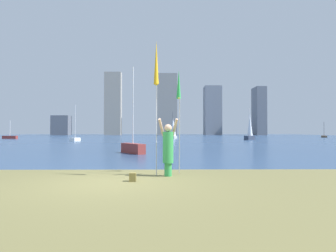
{
  "coord_description": "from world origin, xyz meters",
  "views": [
    {
      "loc": [
        1.49,
        -7.83,
        1.42
      ],
      "look_at": [
        1.78,
        17.89,
        1.89
      ],
      "focal_mm": 30.07,
      "sensor_mm": 36.0,
      "label": 1
    }
  ],
  "objects_px": {
    "person": "(168,148)",
    "sailboat_4": "(250,129)",
    "bag": "(133,177)",
    "kite_flag_left": "(156,66)",
    "sailboat_8": "(324,136)",
    "sailboat_5": "(75,139)",
    "sailboat_0": "(173,129)",
    "kite_flag_right": "(179,87)",
    "sailboat_1": "(10,137)",
    "sailboat_3": "(133,147)"
  },
  "relations": [
    {
      "from": "person",
      "to": "sailboat_0",
      "type": "height_order",
      "value": "sailboat_0"
    },
    {
      "from": "person",
      "to": "sailboat_3",
      "type": "distance_m",
      "value": 9.41
    },
    {
      "from": "bag",
      "to": "sailboat_1",
      "type": "xyz_separation_m",
      "value": [
        -27.89,
        44.56,
        0.19
      ]
    },
    {
      "from": "bag",
      "to": "sailboat_5",
      "type": "relative_size",
      "value": 0.05
    },
    {
      "from": "kite_flag_left",
      "to": "sailboat_8",
      "type": "bearing_deg",
      "value": 56.16
    },
    {
      "from": "kite_flag_right",
      "to": "person",
      "type": "bearing_deg",
      "value": -118.32
    },
    {
      "from": "sailboat_8",
      "to": "sailboat_5",
      "type": "bearing_deg",
      "value": -154.96
    },
    {
      "from": "sailboat_3",
      "to": "sailboat_5",
      "type": "relative_size",
      "value": 1.09
    },
    {
      "from": "kite_flag_right",
      "to": "bag",
      "type": "bearing_deg",
      "value": -130.56
    },
    {
      "from": "sailboat_1",
      "to": "sailboat_4",
      "type": "xyz_separation_m",
      "value": [
        42.59,
        -7.17,
        1.52
      ]
    },
    {
      "from": "kite_flag_left",
      "to": "bag",
      "type": "height_order",
      "value": "kite_flag_left"
    },
    {
      "from": "person",
      "to": "kite_flag_left",
      "type": "xyz_separation_m",
      "value": [
        -0.37,
        -0.04,
        2.6
      ]
    },
    {
      "from": "sailboat_0",
      "to": "sailboat_1",
      "type": "relative_size",
      "value": 1.51
    },
    {
      "from": "person",
      "to": "sailboat_4",
      "type": "bearing_deg",
      "value": 61.13
    },
    {
      "from": "kite_flag_left",
      "to": "sailboat_3",
      "type": "distance_m",
      "value": 9.86
    },
    {
      "from": "kite_flag_left",
      "to": "kite_flag_right",
      "type": "distance_m",
      "value": 1.2
    },
    {
      "from": "sailboat_1",
      "to": "sailboat_5",
      "type": "xyz_separation_m",
      "value": [
        16.15,
        -12.75,
        -0.0
      ]
    },
    {
      "from": "sailboat_0",
      "to": "sailboat_4",
      "type": "relative_size",
      "value": 1.0
    },
    {
      "from": "bag",
      "to": "sailboat_8",
      "type": "bearing_deg",
      "value": 56.13
    },
    {
      "from": "sailboat_1",
      "to": "bag",
      "type": "bearing_deg",
      "value": -57.96
    },
    {
      "from": "person",
      "to": "sailboat_1",
      "type": "relative_size",
      "value": 0.53
    },
    {
      "from": "bag",
      "to": "sailboat_1",
      "type": "bearing_deg",
      "value": 122.04
    },
    {
      "from": "person",
      "to": "sailboat_0",
      "type": "relative_size",
      "value": 0.35
    },
    {
      "from": "sailboat_0",
      "to": "sailboat_1",
      "type": "xyz_separation_m",
      "value": [
        -30.36,
        -1.14,
        -1.6
      ]
    },
    {
      "from": "sailboat_4",
      "to": "sailboat_8",
      "type": "height_order",
      "value": "sailboat_4"
    },
    {
      "from": "person",
      "to": "sailboat_4",
      "type": "relative_size",
      "value": 0.36
    },
    {
      "from": "bag",
      "to": "sailboat_1",
      "type": "relative_size",
      "value": 0.07
    },
    {
      "from": "sailboat_4",
      "to": "sailboat_5",
      "type": "distance_m",
      "value": 27.06
    },
    {
      "from": "sailboat_0",
      "to": "sailboat_3",
      "type": "bearing_deg",
      "value": -95.8
    },
    {
      "from": "kite_flag_right",
      "to": "sailboat_3",
      "type": "distance_m",
      "value": 9.18
    },
    {
      "from": "sailboat_5",
      "to": "sailboat_1",
      "type": "bearing_deg",
      "value": 141.71
    },
    {
      "from": "sailboat_4",
      "to": "sailboat_5",
      "type": "height_order",
      "value": "sailboat_4"
    },
    {
      "from": "sailboat_1",
      "to": "sailboat_3",
      "type": "bearing_deg",
      "value": -52.21
    },
    {
      "from": "bag",
      "to": "sailboat_4",
      "type": "height_order",
      "value": "sailboat_4"
    },
    {
      "from": "person",
      "to": "bag",
      "type": "xyz_separation_m",
      "value": [
        -1.01,
        -0.92,
        -0.78
      ]
    },
    {
      "from": "bag",
      "to": "sailboat_5",
      "type": "height_order",
      "value": "sailboat_5"
    },
    {
      "from": "kite_flag_left",
      "to": "sailboat_1",
      "type": "height_order",
      "value": "kite_flag_left"
    },
    {
      "from": "bag",
      "to": "sailboat_8",
      "type": "distance_m",
      "value": 65.46
    },
    {
      "from": "sailboat_4",
      "to": "sailboat_8",
      "type": "distance_m",
      "value": 27.66
    },
    {
      "from": "sailboat_0",
      "to": "sailboat_5",
      "type": "xyz_separation_m",
      "value": [
        -14.22,
        -13.89,
        -1.61
      ]
    },
    {
      "from": "sailboat_4",
      "to": "sailboat_8",
      "type": "xyz_separation_m",
      "value": [
        21.79,
        16.96,
        -1.58
      ]
    },
    {
      "from": "kite_flag_right",
      "to": "sailboat_8",
      "type": "xyz_separation_m",
      "value": [
        35.1,
        52.73,
        -2.68
      ]
    },
    {
      "from": "bag",
      "to": "sailboat_4",
      "type": "bearing_deg",
      "value": 68.55
    },
    {
      "from": "person",
      "to": "kite_flag_left",
      "type": "bearing_deg",
      "value": 178.09
    },
    {
      "from": "sailboat_8",
      "to": "sailboat_4",
      "type": "bearing_deg",
      "value": -142.11
    },
    {
      "from": "bag",
      "to": "kite_flag_left",
      "type": "bearing_deg",
      "value": 54.18
    },
    {
      "from": "person",
      "to": "sailboat_4",
      "type": "distance_m",
      "value": 38.96
    },
    {
      "from": "sailboat_3",
      "to": "sailboat_0",
      "type": "bearing_deg",
      "value": 84.2
    },
    {
      "from": "kite_flag_right",
      "to": "sailboat_5",
      "type": "relative_size",
      "value": 0.68
    },
    {
      "from": "person",
      "to": "sailboat_0",
      "type": "distance_m",
      "value": 44.82
    }
  ]
}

